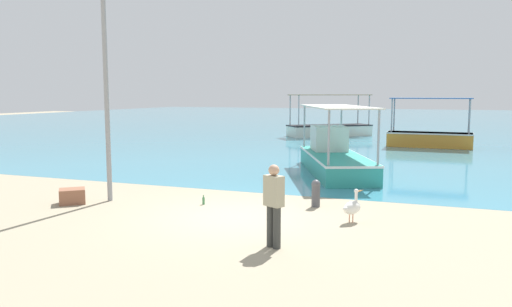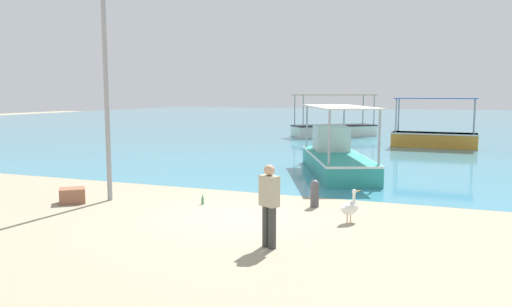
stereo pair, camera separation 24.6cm
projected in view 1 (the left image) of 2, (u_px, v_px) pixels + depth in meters
The scene contains 11 objects.
ground at pixel (236, 216), 12.63m from camera, with size 120.00×120.00×0.00m, color #9E9277.
harbor_water at pixel (395, 121), 57.37m from camera, with size 110.00×90.00×0.00m, color teal.
fishing_boat_center at pixel (334, 156), 19.61m from camera, with size 4.23×6.67×2.61m.
fishing_boat_far_left at pixel (429, 137), 28.94m from camera, with size 4.76×1.68×2.84m.
fishing_boat_near_right at pixel (329, 128), 36.52m from camera, with size 5.98×5.27×3.02m.
pelican at pixel (352, 207), 11.99m from camera, with size 0.50×0.75×0.80m.
lamp_post at pixel (106, 84), 14.07m from camera, with size 0.28×0.28×6.00m.
mooring_bollard at pixel (316, 192), 13.64m from camera, with size 0.25×0.25×0.75m.
fisherman_standing at pixel (274, 203), 9.96m from camera, with size 0.46×0.38×1.69m.
cargo_crate at pixel (72, 196), 14.06m from camera, with size 0.69×0.58×0.42m, color #915B42.
glass_bottle at pixel (204, 201), 13.95m from camera, with size 0.07×0.07×0.27m.
Camera 1 is at (4.74, -11.42, 3.08)m, focal length 35.00 mm.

